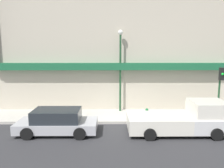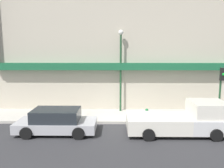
# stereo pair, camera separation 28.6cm
# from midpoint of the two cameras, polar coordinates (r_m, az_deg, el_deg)

# --- Properties ---
(ground_plane) EXTENTS (80.00, 80.00, 0.00)m
(ground_plane) POSITION_cam_midpoint_polar(r_m,az_deg,el_deg) (13.93, 3.43, -10.43)
(ground_plane) COLOR #2D2D30
(sidewalk) EXTENTS (36.00, 2.94, 0.17)m
(sidewalk) POSITION_cam_midpoint_polar(r_m,az_deg,el_deg) (15.30, 3.18, -8.33)
(sidewalk) COLOR #B7B2A8
(sidewalk) RESTS_ON ground
(building) EXTENTS (19.80, 3.80, 11.09)m
(building) POSITION_cam_midpoint_polar(r_m,az_deg,el_deg) (17.57, 2.84, 9.62)
(building) COLOR #BCB29E
(building) RESTS_ON ground
(pickup_truck) EXTENTS (5.54, 2.28, 1.82)m
(pickup_truck) POSITION_cam_midpoint_polar(r_m,az_deg,el_deg) (12.88, 18.96, -8.84)
(pickup_truck) COLOR silver
(pickup_truck) RESTS_ON ground
(parked_car) EXTENTS (4.39, 2.01, 1.36)m
(parked_car) POSITION_cam_midpoint_polar(r_m,az_deg,el_deg) (12.67, -13.66, -9.47)
(parked_car) COLOR #ADADB2
(parked_car) RESTS_ON ground
(fire_hydrant) EXTENTS (0.21, 0.21, 0.68)m
(fire_hydrant) POSITION_cam_midpoint_polar(r_m,az_deg,el_deg) (14.50, 9.62, -7.64)
(fire_hydrant) COLOR #196633
(fire_hydrant) RESTS_ON sidewalk
(street_lamp) EXTENTS (0.36, 0.36, 5.84)m
(street_lamp) POSITION_cam_midpoint_polar(r_m,az_deg,el_deg) (15.66, 2.82, 5.89)
(street_lamp) COLOR #1E4728
(street_lamp) RESTS_ON sidewalk
(traffic_light) EXTENTS (0.28, 0.42, 3.33)m
(traffic_light) POSITION_cam_midpoint_polar(r_m,az_deg,el_deg) (15.56, 27.10, 0.04)
(traffic_light) COLOR #1E4728
(traffic_light) RESTS_ON sidewalk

